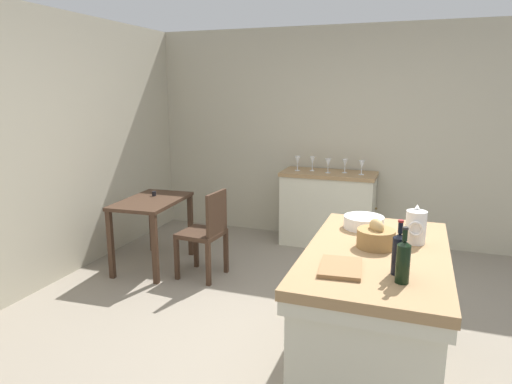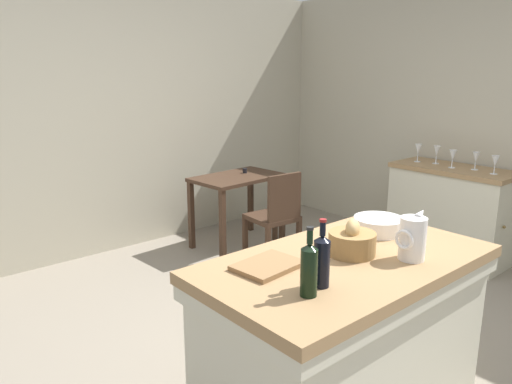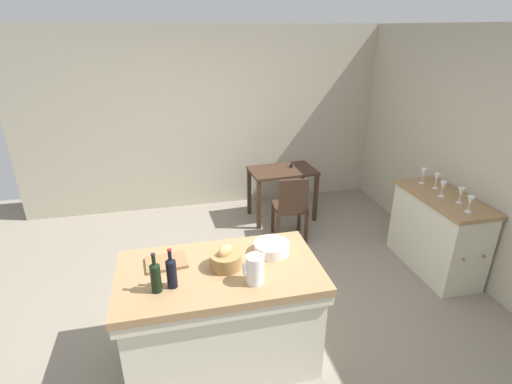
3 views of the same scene
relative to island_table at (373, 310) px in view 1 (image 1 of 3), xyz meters
name	(u,v)px [view 1 (image 1 of 3)]	position (x,y,z in m)	size (l,w,h in m)	color
ground_plane	(299,340)	(0.27, 0.55, -0.48)	(6.76, 6.76, 0.00)	gray
wall_back	(16,154)	(0.27, 3.15, 0.82)	(5.32, 0.12, 2.60)	#B2AA93
wall_right	(354,136)	(2.87, 0.55, 0.82)	(0.12, 5.20, 2.60)	#B2AA93
island_table	(373,310)	(0.00, 0.00, 0.00)	(1.53, 0.85, 0.88)	#99754C
side_cabinet	(328,208)	(2.53, 0.78, -0.03)	(0.52, 1.13, 0.90)	#99754C
writing_desk	(152,210)	(1.21, 2.39, 0.14)	(0.93, 0.61, 0.79)	#3D281C
wooden_chair	(206,231)	(1.12, 1.73, 0.01)	(0.43, 0.43, 0.89)	#3D281C
pitcher	(416,227)	(0.22, -0.22, 0.52)	(0.17, 0.13, 0.26)	white
wash_bowl	(364,222)	(0.44, 0.13, 0.45)	(0.28, 0.28, 0.09)	white
bread_basket	(376,237)	(0.05, 0.02, 0.47)	(0.24, 0.24, 0.19)	olive
cutting_board	(341,268)	(-0.39, 0.16, 0.42)	(0.31, 0.23, 0.02)	olive
wine_bottle_dark	(399,253)	(-0.35, -0.14, 0.53)	(0.07, 0.07, 0.30)	black
wine_bottle_amber	(403,260)	(-0.45, -0.16, 0.53)	(0.07, 0.07, 0.30)	black
wine_glass_far_left	(362,165)	(2.50, 0.40, 0.53)	(0.07, 0.07, 0.16)	white
wine_glass_left	(345,163)	(2.56, 0.60, 0.53)	(0.07, 0.07, 0.17)	white
wine_glass_middle	(328,163)	(2.49, 0.79, 0.53)	(0.07, 0.07, 0.17)	white
wine_glass_right	(312,161)	(2.56, 0.99, 0.54)	(0.07, 0.07, 0.18)	white
wine_glass_far_right	(298,161)	(2.52, 1.16, 0.54)	(0.07, 0.07, 0.18)	white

